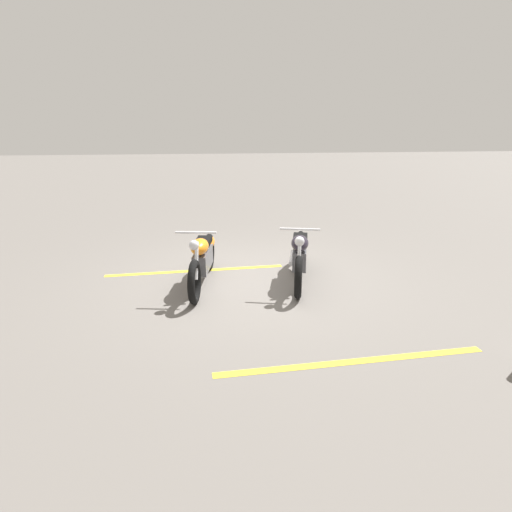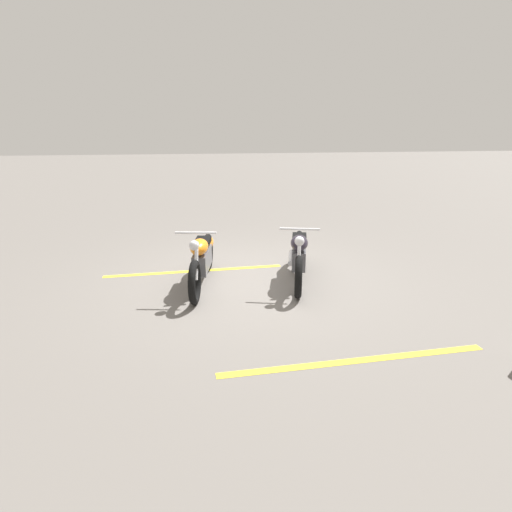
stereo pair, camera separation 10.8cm
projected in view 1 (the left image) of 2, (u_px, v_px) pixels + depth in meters
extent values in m
plane|color=#66605B|center=(251.00, 280.00, 7.56)|extent=(60.00, 60.00, 0.00)
torus|color=black|center=(194.00, 282.00, 6.50)|extent=(0.68, 0.21, 0.67)
torus|color=black|center=(209.00, 252.00, 7.99)|extent=(0.68, 0.21, 0.67)
cube|color=#59595E|center=(203.00, 260.00, 7.27)|extent=(0.86, 0.35, 0.32)
ellipsoid|color=orange|center=(200.00, 247.00, 6.92)|extent=(0.56, 0.36, 0.24)
ellipsoid|color=orange|center=(208.00, 242.00, 7.77)|extent=(0.59, 0.33, 0.22)
cube|color=black|center=(204.00, 241.00, 7.31)|extent=(0.47, 0.31, 0.09)
cylinder|color=silver|center=(196.00, 261.00, 6.64)|extent=(0.27, 0.10, 0.56)
cylinder|color=silver|center=(196.00, 233.00, 6.56)|extent=(0.13, 0.62, 0.04)
sphere|color=silver|center=(194.00, 245.00, 6.41)|extent=(0.15, 0.15, 0.15)
cylinder|color=silver|center=(199.00, 261.00, 7.70)|extent=(0.71, 0.20, 0.09)
torus|color=black|center=(298.00, 277.00, 6.70)|extent=(0.68, 0.26, 0.67)
torus|color=black|center=(300.00, 249.00, 8.18)|extent=(0.68, 0.26, 0.67)
cube|color=#59595E|center=(300.00, 256.00, 7.46)|extent=(0.87, 0.41, 0.32)
ellipsoid|color=black|center=(300.00, 243.00, 7.12)|extent=(0.57, 0.39, 0.24)
ellipsoid|color=black|center=(301.00, 239.00, 7.96)|extent=(0.60, 0.36, 0.22)
cube|color=black|center=(300.00, 238.00, 7.50)|extent=(0.48, 0.34, 0.09)
cylinder|color=silver|center=(299.00, 256.00, 6.84)|extent=(0.27, 0.12, 0.56)
cylinder|color=silver|center=(300.00, 229.00, 6.76)|extent=(0.18, 0.61, 0.04)
sphere|color=silver|center=(300.00, 241.00, 6.62)|extent=(0.15, 0.15, 0.15)
cylinder|color=silver|center=(292.00, 258.00, 7.90)|extent=(0.70, 0.25, 0.09)
cube|color=yellow|center=(196.00, 271.00, 8.01)|extent=(0.32, 3.20, 0.01)
cube|color=yellow|center=(353.00, 362.00, 4.99)|extent=(0.32, 3.20, 0.01)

